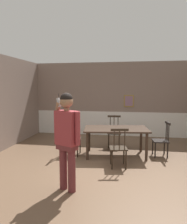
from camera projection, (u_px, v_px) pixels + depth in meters
ground_plane at (107, 172)px, 4.66m from camera, size 8.03×8.03×0.00m
room_back_partition at (117, 101)px, 8.07m from camera, size 6.59×0.17×2.85m
dining_table at (116, 131)px, 5.69m from camera, size 1.84×1.18×0.77m
chair_near_window at (162, 140)px, 5.67m from camera, size 0.44×0.44×0.95m
chair_by_doorway at (71, 138)px, 5.77m from camera, size 0.49×0.49×1.04m
chair_at_table_head at (118, 148)px, 4.86m from camera, size 0.47×0.47×0.96m
chair_opposite_corner at (114, 132)px, 6.58m from camera, size 0.45×0.45×0.99m
person_figure at (67, 134)px, 3.69m from camera, size 0.53×0.38×1.79m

